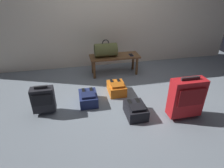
{
  "coord_description": "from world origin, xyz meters",
  "views": [
    {
      "loc": [
        -0.7,
        -2.52,
        1.77
      ],
      "look_at": [
        -0.14,
        0.15,
        0.25
      ],
      "focal_mm": 30.59,
      "sensor_mm": 36.0,
      "label": 1
    }
  ],
  "objects_px": {
    "backpack_navy": "(88,98)",
    "backpack_orange": "(117,88)",
    "suitcase_upright_red": "(186,97)",
    "bench": "(115,58)",
    "cell_phone": "(131,55)",
    "suitcase_small_charcoal": "(43,99)",
    "duffel_bag_olive": "(106,50)",
    "backpack_dark": "(136,110)"
  },
  "relations": [
    {
      "from": "bench",
      "to": "backpack_orange",
      "type": "xyz_separation_m",
      "value": [
        -0.13,
        -0.77,
        -0.25
      ]
    },
    {
      "from": "bench",
      "to": "backpack_navy",
      "type": "bearing_deg",
      "value": -123.56
    },
    {
      "from": "suitcase_small_charcoal",
      "to": "backpack_dark",
      "type": "height_order",
      "value": "suitcase_small_charcoal"
    },
    {
      "from": "duffel_bag_olive",
      "to": "backpack_navy",
      "type": "bearing_deg",
      "value": -115.6
    },
    {
      "from": "bench",
      "to": "suitcase_small_charcoal",
      "type": "bearing_deg",
      "value": -139.75
    },
    {
      "from": "cell_phone",
      "to": "backpack_dark",
      "type": "xyz_separation_m",
      "value": [
        -0.34,
        -1.39,
        -0.31
      ]
    },
    {
      "from": "backpack_navy",
      "to": "backpack_orange",
      "type": "distance_m",
      "value": 0.56
    },
    {
      "from": "duffel_bag_olive",
      "to": "backpack_orange",
      "type": "bearing_deg",
      "value": -86.62
    },
    {
      "from": "duffel_bag_olive",
      "to": "suitcase_small_charcoal",
      "type": "distance_m",
      "value": 1.6
    },
    {
      "from": "cell_phone",
      "to": "suitcase_upright_red",
      "type": "relative_size",
      "value": 0.22
    },
    {
      "from": "duffel_bag_olive",
      "to": "cell_phone",
      "type": "xyz_separation_m",
      "value": [
        0.51,
        -0.05,
        -0.13
      ]
    },
    {
      "from": "backpack_navy",
      "to": "suitcase_small_charcoal",
      "type": "bearing_deg",
      "value": -169.27
    },
    {
      "from": "backpack_navy",
      "to": "suitcase_upright_red",
      "type": "bearing_deg",
      "value": -25.77
    },
    {
      "from": "bench",
      "to": "suitcase_upright_red",
      "type": "relative_size",
      "value": 1.55
    },
    {
      "from": "cell_phone",
      "to": "backpack_navy",
      "type": "xyz_separation_m",
      "value": [
        -0.98,
        -0.93,
        -0.31
      ]
    },
    {
      "from": "backpack_navy",
      "to": "backpack_dark",
      "type": "distance_m",
      "value": 0.79
    },
    {
      "from": "duffel_bag_olive",
      "to": "backpack_dark",
      "type": "height_order",
      "value": "duffel_bag_olive"
    },
    {
      "from": "backpack_navy",
      "to": "backpack_dark",
      "type": "height_order",
      "value": "same"
    },
    {
      "from": "suitcase_small_charcoal",
      "to": "backpack_orange",
      "type": "height_order",
      "value": "suitcase_small_charcoal"
    },
    {
      "from": "suitcase_small_charcoal",
      "to": "duffel_bag_olive",
      "type": "bearing_deg",
      "value": 44.49
    },
    {
      "from": "duffel_bag_olive",
      "to": "backpack_navy",
      "type": "xyz_separation_m",
      "value": [
        -0.47,
        -0.98,
        -0.44
      ]
    },
    {
      "from": "cell_phone",
      "to": "suitcase_upright_red",
      "type": "xyz_separation_m",
      "value": [
        0.32,
        -1.56,
        -0.07
      ]
    },
    {
      "from": "bench",
      "to": "suitcase_small_charcoal",
      "type": "height_order",
      "value": "suitcase_small_charcoal"
    },
    {
      "from": "bench",
      "to": "backpack_orange",
      "type": "distance_m",
      "value": 0.82
    },
    {
      "from": "duffel_bag_olive",
      "to": "backpack_dark",
      "type": "bearing_deg",
      "value": -83.2
    },
    {
      "from": "cell_phone",
      "to": "suitcase_upright_red",
      "type": "height_order",
      "value": "suitcase_upright_red"
    },
    {
      "from": "suitcase_upright_red",
      "to": "cell_phone",
      "type": "bearing_deg",
      "value": 101.69
    },
    {
      "from": "duffel_bag_olive",
      "to": "suitcase_upright_red",
      "type": "bearing_deg",
      "value": -62.53
    },
    {
      "from": "cell_phone",
      "to": "suitcase_small_charcoal",
      "type": "height_order",
      "value": "suitcase_small_charcoal"
    },
    {
      "from": "cell_phone",
      "to": "suitcase_small_charcoal",
      "type": "distance_m",
      "value": 1.95
    },
    {
      "from": "backpack_navy",
      "to": "backpack_dark",
      "type": "relative_size",
      "value": 1.0
    },
    {
      "from": "duffel_bag_olive",
      "to": "backpack_orange",
      "type": "distance_m",
      "value": 0.89
    },
    {
      "from": "bench",
      "to": "backpack_orange",
      "type": "height_order",
      "value": "bench"
    },
    {
      "from": "cell_phone",
      "to": "backpack_orange",
      "type": "bearing_deg",
      "value": -123.01
    },
    {
      "from": "cell_phone",
      "to": "backpack_navy",
      "type": "height_order",
      "value": "cell_phone"
    },
    {
      "from": "duffel_bag_olive",
      "to": "backpack_orange",
      "type": "height_order",
      "value": "duffel_bag_olive"
    },
    {
      "from": "cell_phone",
      "to": "backpack_orange",
      "type": "relative_size",
      "value": 0.38
    },
    {
      "from": "bench",
      "to": "backpack_navy",
      "type": "height_order",
      "value": "bench"
    },
    {
      "from": "bench",
      "to": "cell_phone",
      "type": "relative_size",
      "value": 6.94
    },
    {
      "from": "backpack_orange",
      "to": "suitcase_upright_red",
      "type": "bearing_deg",
      "value": -46.76
    },
    {
      "from": "suitcase_small_charcoal",
      "to": "backpack_navy",
      "type": "relative_size",
      "value": 1.21
    },
    {
      "from": "suitcase_upright_red",
      "to": "suitcase_small_charcoal",
      "type": "relative_size",
      "value": 1.4
    }
  ]
}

